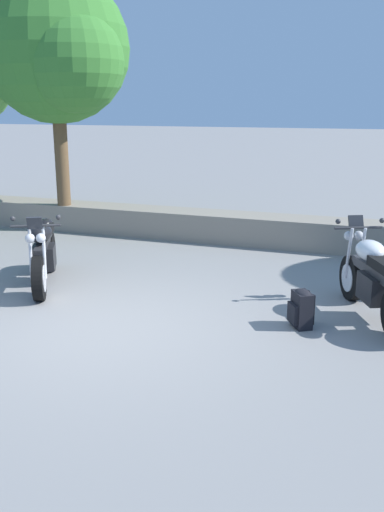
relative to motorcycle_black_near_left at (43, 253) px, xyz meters
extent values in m
plane|color=gray|center=(1.67, -1.17, -0.49)|extent=(120.00, 120.00, 0.00)
cube|color=gray|center=(1.67, 3.63, -0.21)|extent=(36.00, 0.80, 0.55)
cylinder|color=black|center=(0.33, -0.61, -0.18)|extent=(0.42, 0.61, 0.62)
cylinder|color=black|center=(-0.35, 0.66, -0.18)|extent=(0.45, 0.63, 0.62)
cylinder|color=silver|center=(0.33, -0.61, -0.18)|extent=(0.32, 0.41, 0.38)
cube|color=black|center=(-0.03, 0.07, -0.08)|extent=(0.51, 0.57, 0.34)
cube|color=#2D2D30|center=(0.01, -0.02, 0.12)|extent=(0.65, 1.03, 0.12)
ellipsoid|color=black|center=(0.09, -0.15, 0.34)|extent=(0.55, 0.62, 0.26)
cube|color=black|center=(-0.14, 0.27, 0.28)|extent=(0.50, 0.62, 0.12)
ellipsoid|color=black|center=(-0.29, 0.53, 0.32)|extent=(0.33, 0.35, 0.16)
cylinder|color=#2D2D30|center=(0.30, -0.54, 0.54)|extent=(0.60, 0.35, 0.04)
sphere|color=silver|center=(0.42, -0.63, 0.40)|extent=(0.13, 0.13, 0.13)
sphere|color=silver|center=(0.30, -0.69, 0.40)|extent=(0.13, 0.13, 0.13)
cube|color=#26282D|center=(0.34, -0.63, 0.60)|extent=(0.22, 0.18, 0.18)
cylinder|color=silver|center=(-0.38, 0.37, -0.13)|extent=(0.28, 0.39, 0.11)
cylinder|color=silver|center=(0.39, -0.53, 0.18)|extent=(0.12, 0.16, 0.73)
cylinder|color=silver|center=(0.24, -0.62, 0.18)|extent=(0.12, 0.16, 0.73)
sphere|color=#2D2D30|center=(0.54, -0.36, 0.64)|extent=(0.07, 0.07, 0.07)
sphere|color=#2D2D30|center=(0.01, -0.65, 0.64)|extent=(0.07, 0.07, 0.07)
cylinder|color=black|center=(4.38, 0.88, -0.18)|extent=(0.39, 0.62, 0.62)
cylinder|color=silver|center=(4.38, 0.88, -0.18)|extent=(0.31, 0.42, 0.38)
cube|color=black|center=(4.71, 0.19, -0.08)|extent=(0.50, 0.57, 0.34)
cube|color=#2D2D30|center=(4.66, 0.28, 0.12)|extent=(0.60, 1.05, 0.12)
ellipsoid|color=white|center=(4.60, 0.41, 0.34)|extent=(0.53, 0.62, 0.26)
cylinder|color=#2D2D30|center=(4.41, 0.81, 0.54)|extent=(0.61, 0.32, 0.04)
sphere|color=silver|center=(4.29, 0.91, 0.40)|extent=(0.13, 0.13, 0.13)
sphere|color=silver|center=(4.41, 0.97, 0.40)|extent=(0.13, 0.13, 0.13)
cube|color=#26282D|center=(4.37, 0.90, 0.60)|extent=(0.22, 0.17, 0.18)
cylinder|color=silver|center=(4.31, 0.81, 0.18)|extent=(0.11, 0.17, 0.73)
cylinder|color=silver|center=(4.47, 0.89, 0.18)|extent=(0.11, 0.17, 0.73)
sphere|color=#2D2D30|center=(4.16, 0.64, 0.64)|extent=(0.07, 0.07, 0.07)
sphere|color=#2D2D30|center=(4.70, 0.90, 0.64)|extent=(0.07, 0.07, 0.07)
cube|color=black|center=(3.89, -0.36, -0.27)|extent=(0.31, 0.35, 0.44)
cube|color=black|center=(3.79, -0.42, -0.31)|extent=(0.17, 0.23, 0.24)
ellipsoid|color=black|center=(3.89, -0.36, -0.06)|extent=(0.29, 0.33, 0.08)
cube|color=black|center=(4.02, -0.38, -0.25)|extent=(0.05, 0.06, 0.37)
cube|color=black|center=(3.94, -0.24, -0.25)|extent=(0.05, 0.06, 0.37)
cylinder|color=brown|center=(-1.76, 3.40, 1.08)|extent=(0.28, 0.28, 2.04)
sphere|color=#387A2D|center=(-1.76, 3.40, 3.21)|extent=(2.96, 2.96, 2.96)
sphere|color=#387A2D|center=(-1.10, 2.95, 2.92)|extent=(1.92, 1.92, 1.92)
camera|label=1|loc=(4.83, -6.87, 2.13)|focal=39.77mm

